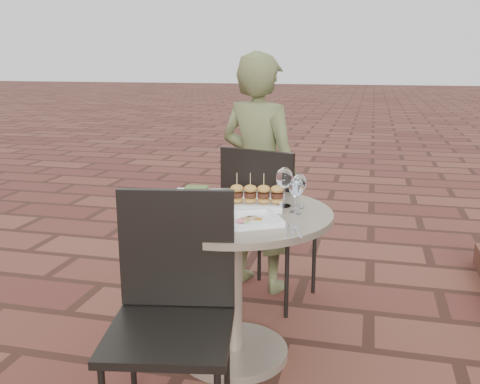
% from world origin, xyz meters
% --- Properties ---
extents(ground, '(60.00, 60.00, 0.00)m').
position_xyz_m(ground, '(0.00, 0.00, 0.00)').
color(ground, brown).
rests_on(ground, ground).
extents(cafe_table, '(0.90, 0.90, 0.73)m').
position_xyz_m(cafe_table, '(0.20, 0.22, 0.48)').
color(cafe_table, gray).
rests_on(cafe_table, ground).
extents(chair_far, '(0.55, 0.55, 0.93)m').
position_xyz_m(chair_far, '(0.23, 0.82, 0.55)').
color(chair_far, black).
rests_on(chair_far, ground).
extents(chair_near, '(0.51, 0.51, 0.93)m').
position_xyz_m(chair_near, '(0.11, -0.34, 0.55)').
color(chair_near, black).
rests_on(chair_near, ground).
extents(diner, '(0.62, 0.52, 1.45)m').
position_xyz_m(diner, '(0.14, 1.07, 0.72)').
color(diner, '#52572F').
rests_on(diner, ground).
extents(plate_salmon, '(0.28, 0.28, 0.07)m').
position_xyz_m(plate_salmon, '(-0.02, 0.35, 0.75)').
color(plate_salmon, white).
rests_on(plate_salmon, cafe_table).
extents(plate_sliders, '(0.27, 0.27, 0.16)m').
position_xyz_m(plate_sliders, '(0.28, 0.33, 0.77)').
color(plate_sliders, white).
rests_on(plate_sliders, cafe_table).
extents(plate_tuna, '(0.30, 0.30, 0.03)m').
position_xyz_m(plate_tuna, '(0.32, 0.07, 0.74)').
color(plate_tuna, white).
rests_on(plate_tuna, cafe_table).
extents(wine_glass_right, '(0.07, 0.07, 0.16)m').
position_xyz_m(wine_glass_right, '(0.48, 0.26, 0.84)').
color(wine_glass_right, white).
rests_on(wine_glass_right, cafe_table).
extents(wine_glass_mid, '(0.08, 0.08, 0.19)m').
position_xyz_m(wine_glass_mid, '(0.41, 0.35, 0.86)').
color(wine_glass_mid, white).
rests_on(wine_glass_mid, cafe_table).
extents(wine_glass_far, '(0.07, 0.07, 0.16)m').
position_xyz_m(wine_glass_far, '(0.48, 0.35, 0.84)').
color(wine_glass_far, white).
rests_on(wine_glass_far, cafe_table).
extents(steel_ramekin, '(0.07, 0.07, 0.04)m').
position_xyz_m(steel_ramekin, '(-0.04, 0.32, 0.75)').
color(steel_ramekin, silver).
rests_on(steel_ramekin, cafe_table).
extents(cutlery_set, '(0.12, 0.20, 0.00)m').
position_xyz_m(cutlery_set, '(0.50, -0.02, 0.73)').
color(cutlery_set, silver).
rests_on(cutlery_set, cafe_table).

